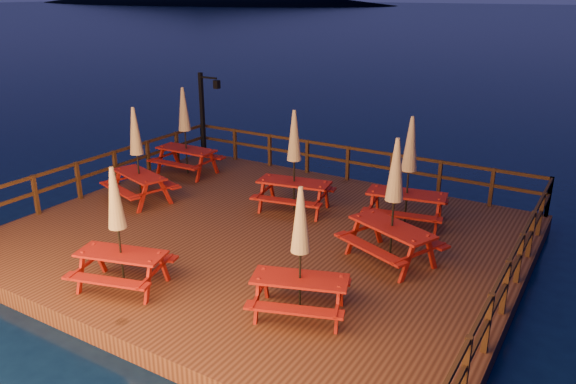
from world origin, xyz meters
name	(u,v)px	position (x,y,z in m)	size (l,w,h in m)	color
ground	(262,248)	(0.00, 0.00, 0.00)	(500.00, 500.00, 0.00)	#051331
deck	(262,241)	(0.00, 0.00, 0.20)	(12.00, 10.00, 0.40)	#422115
deck_piles	(263,259)	(0.00, 0.00, -0.30)	(11.44, 9.44, 1.40)	#32200F
railing	(299,184)	(0.00, 1.78, 1.16)	(11.80, 9.75, 1.10)	#32200F
lamp_post	(206,108)	(-5.39, 4.55, 2.20)	(0.85, 0.18, 3.00)	black
picnic_table_0	(300,251)	(2.64, -2.68, 1.71)	(2.14, 1.96, 2.52)	maroon
picnic_table_1	(137,153)	(-4.23, 0.10, 1.80)	(2.25, 2.03, 2.70)	maroon
picnic_table_2	(394,199)	(3.26, 0.24, 1.86)	(2.44, 2.25, 2.82)	maroon
picnic_table_3	(294,160)	(-0.12, 1.75, 1.84)	(2.20, 1.92, 2.77)	maroon
picnic_table_4	(118,227)	(-0.93, -3.66, 1.72)	(2.12, 1.90, 2.55)	maroon
picnic_table_5	(185,130)	(-4.76, 2.71, 1.86)	(1.99, 1.65, 2.82)	maroon
picnic_table_6	(409,170)	(2.81, 2.41, 1.86)	(2.23, 1.95, 2.82)	maroon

